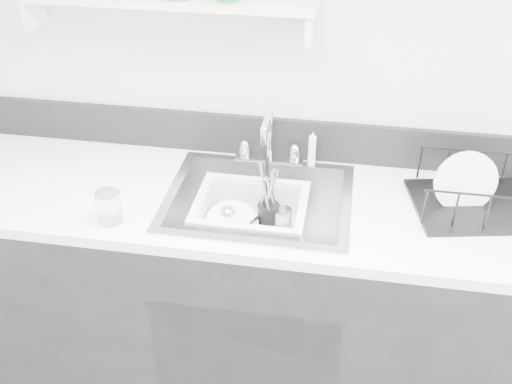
% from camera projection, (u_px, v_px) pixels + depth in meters
% --- Properties ---
extents(room_shell, '(3.50, 3.00, 2.60)m').
position_uv_depth(room_shell, '(180.00, 90.00, 0.99)').
color(room_shell, silver).
rests_on(room_shell, ground).
extents(counter_run, '(3.20, 0.62, 0.92)m').
position_uv_depth(counter_run, '(258.00, 295.00, 2.33)').
color(counter_run, black).
rests_on(counter_run, ground).
extents(backsplash, '(3.20, 0.02, 0.16)m').
position_uv_depth(backsplash, '(271.00, 137.00, 2.27)').
color(backsplash, black).
rests_on(backsplash, counter_run).
extents(sink, '(0.64, 0.52, 0.20)m').
position_uv_depth(sink, '(258.00, 219.00, 2.12)').
color(sink, silver).
rests_on(sink, counter_run).
extents(faucet, '(0.26, 0.18, 0.23)m').
position_uv_depth(faucet, '(269.00, 149.00, 2.24)').
color(faucet, silver).
rests_on(faucet, counter_run).
extents(side_sprayer, '(0.03, 0.03, 0.14)m').
position_uv_depth(side_sprayer, '(312.00, 149.00, 2.22)').
color(side_sprayer, white).
rests_on(side_sprayer, counter_run).
extents(wall_shelf, '(1.00, 0.16, 0.12)m').
position_uv_depth(wall_shelf, '(166.00, 3.00, 1.98)').
color(wall_shelf, silver).
rests_on(wall_shelf, room_shell).
extents(wash_tub, '(0.47, 0.42, 0.15)m').
position_uv_depth(wash_tub, '(251.00, 219.00, 2.13)').
color(wash_tub, white).
rests_on(wash_tub, sink).
extents(plate_stack, '(0.23, 0.22, 0.09)m').
position_uv_depth(plate_stack, '(234.00, 229.00, 2.14)').
color(plate_stack, white).
rests_on(plate_stack, wash_tub).
extents(utensil_cup, '(0.08, 0.08, 0.27)m').
position_uv_depth(utensil_cup, '(268.00, 214.00, 2.16)').
color(utensil_cup, black).
rests_on(utensil_cup, wash_tub).
extents(ladle, '(0.27, 0.15, 0.07)m').
position_uv_depth(ladle, '(244.00, 223.00, 2.15)').
color(ladle, silver).
rests_on(ladle, wash_tub).
extents(tumbler_in_tub, '(0.07, 0.07, 0.09)m').
position_uv_depth(tumbler_in_tub, '(282.00, 220.00, 2.15)').
color(tumbler_in_tub, white).
rests_on(tumbler_in_tub, wash_tub).
extents(tumbler_counter, '(0.10, 0.10, 0.11)m').
position_uv_depth(tumbler_counter, '(109.00, 207.00, 1.94)').
color(tumbler_counter, white).
rests_on(tumbler_counter, counter_run).
extents(dish_rack, '(0.48, 0.40, 0.15)m').
position_uv_depth(dish_rack, '(481.00, 189.00, 1.99)').
color(dish_rack, black).
rests_on(dish_rack, counter_run).
extents(bowl_small, '(0.13, 0.13, 0.03)m').
position_uv_depth(bowl_small, '(270.00, 247.00, 2.07)').
color(bowl_small, white).
rests_on(bowl_small, wash_tub).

